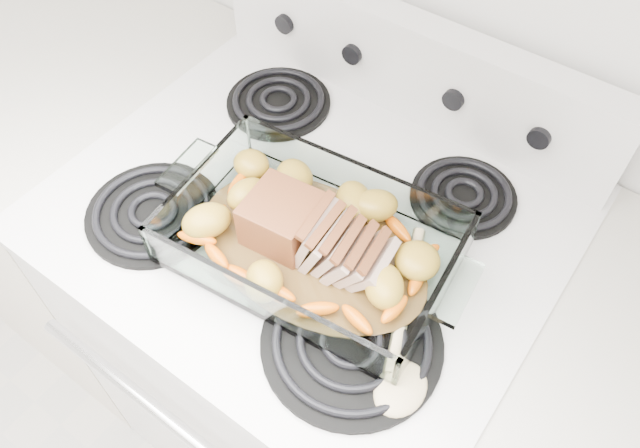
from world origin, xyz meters
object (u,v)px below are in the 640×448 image
Objects in this scene: baking_dish at (312,244)px; pork_roast at (304,230)px; counter_left at (105,203)px; electric_range at (313,337)px.

baking_dish is 1.82× the size of pork_roast.
pork_roast reaches higher than baking_dish.
pork_roast is at bearing -5.93° from counter_left.
counter_left is 4.20× the size of pork_roast.
electric_range reaches higher than pork_roast.
counter_left is (-0.67, -0.00, -0.02)m from electric_range.
pork_roast is (-0.01, 0.00, 0.02)m from baking_dish.
baking_dish is (0.06, -0.08, 0.48)m from electric_range.
counter_left is at bearing 166.36° from pork_roast.
electric_range is 1.20× the size of counter_left.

